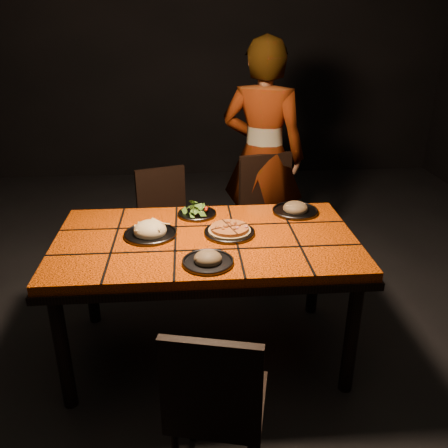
{
  "coord_description": "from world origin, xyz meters",
  "views": [
    {
      "loc": [
        -0.08,
        -2.29,
        1.83
      ],
      "look_at": [
        0.1,
        0.01,
        0.82
      ],
      "focal_mm": 38.0,
      "sensor_mm": 36.0,
      "label": 1
    }
  ],
  "objects": [
    {
      "name": "chair_near",
      "position": [
        -0.0,
        -0.89,
        0.47
      ],
      "size": [
        0.45,
        0.45,
        0.82
      ],
      "rotation": [
        0.0,
        0.0,
        2.91
      ],
      "color": "black",
      "rests_on": "ground"
    },
    {
      "name": "chair_far_left",
      "position": [
        -0.26,
        0.97,
        0.47
      ],
      "size": [
        0.47,
        0.47,
        0.82
      ],
      "rotation": [
        0.0,
        0.0,
        0.32
      ],
      "color": "black",
      "rests_on": "ground"
    },
    {
      "name": "plate_mushroom_b",
      "position": [
        0.55,
        0.31,
        0.77
      ],
      "size": [
        0.27,
        0.27,
        0.09
      ],
      "color": "#343439",
      "rests_on": "dining_table"
    },
    {
      "name": "room_shell",
      "position": [
        0.0,
        0.0,
        1.5
      ],
      "size": [
        6.04,
        7.04,
        3.08
      ],
      "color": "black",
      "rests_on": "ground"
    },
    {
      "name": "plate_salad",
      "position": [
        -0.04,
        0.31,
        0.78
      ],
      "size": [
        0.23,
        0.23,
        0.07
      ],
      "color": "#343439",
      "rests_on": "dining_table"
    },
    {
      "name": "dining_table",
      "position": [
        0.0,
        0.0,
        0.67
      ],
      "size": [
        1.62,
        0.92,
        0.75
      ],
      "color": "#F05307",
      "rests_on": "ground"
    },
    {
      "name": "chair_far_right",
      "position": [
        0.52,
        0.95,
        0.52
      ],
      "size": [
        0.5,
        0.5,
        0.91
      ],
      "rotation": [
        0.0,
        0.0,
        0.26
      ],
      "color": "black",
      "rests_on": "ground"
    },
    {
      "name": "diner",
      "position": [
        0.49,
        1.16,
        0.86
      ],
      "size": [
        0.74,
        0.62,
        1.73
      ],
      "primitive_type": "imported",
      "rotation": [
        0.0,
        0.0,
        2.76
      ],
      "color": "brown",
      "rests_on": "ground"
    },
    {
      "name": "plate_mushroom_a",
      "position": [
        -0.0,
        -0.29,
        0.77
      ],
      "size": [
        0.25,
        0.25,
        0.08
      ],
      "color": "#343439",
      "rests_on": "dining_table"
    },
    {
      "name": "plate_pasta",
      "position": [
        -0.3,
        0.05,
        0.77
      ],
      "size": [
        0.28,
        0.28,
        0.09
      ],
      "color": "#343439",
      "rests_on": "dining_table"
    },
    {
      "name": "plate_pizza",
      "position": [
        0.13,
        0.03,
        0.77
      ],
      "size": [
        0.29,
        0.29,
        0.04
      ],
      "color": "#343439",
      "rests_on": "dining_table"
    }
  ]
}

